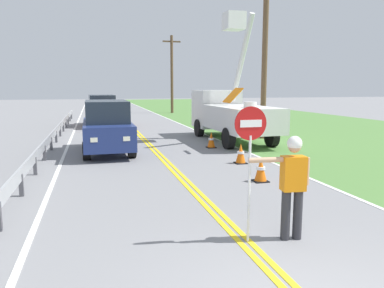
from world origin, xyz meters
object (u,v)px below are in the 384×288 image
Objects in this scene: flagger_worker at (292,181)px; utility_pole_near at (265,50)px; oncoming_suv_nearest at (107,126)px; stop_sign_paddle at (250,144)px; traffic_cone_tail at (211,140)px; utility_bucket_truck at (229,111)px; oncoming_suv_second at (102,110)px; utility_pole_mid at (172,73)px; traffic_cone_mid at (241,154)px; traffic_cone_lead at (261,170)px.

utility_pole_near is at bearing 66.51° from flagger_worker.
stop_sign_paddle is at bearing -78.39° from oncoming_suv_nearest.
utility_pole_near reaches higher than traffic_cone_tail.
oncoming_suv_second is at bearing 124.72° from utility_bucket_truck.
flagger_worker is 0.39× the size of oncoming_suv_nearest.
flagger_worker is 1.02m from stop_sign_paddle.
traffic_cone_mid is at bearing -96.55° from utility_pole_mid.
utility_bucket_truck is at bearing 51.86° from traffic_cone_tail.
oncoming_suv_nearest is at bearing -108.43° from utility_pole_mid.
traffic_cone_mid is (-3.54, -5.65, -4.15)m from utility_pole_near.
traffic_cone_mid is (1.65, 6.28, -0.71)m from flagger_worker.
utility_pole_mid reaches higher than stop_sign_paddle.
traffic_cone_tail is (4.37, -10.64, -0.72)m from oncoming_suv_second.
flagger_worker is 32.11m from utility_pole_mid.
traffic_cone_tail is at bearing 75.74° from stop_sign_paddle.
stop_sign_paddle reaches higher than traffic_cone_lead.
flagger_worker is 0.27× the size of utility_bucket_truck.
traffic_cone_tail is (-1.60, -2.03, -1.10)m from utility_bucket_truck.
utility_pole_near reaches higher than utility_bucket_truck.
utility_bucket_truck is at bearing 74.41° from flagger_worker.
stop_sign_paddle is at bearing -111.29° from traffic_cone_mid.
utility_pole_near is 12.29× the size of traffic_cone_mid.
utility_bucket_truck is at bearing 70.89° from stop_sign_paddle.
oncoming_suv_second is at bearing 95.38° from stop_sign_paddle.
traffic_cone_mid is at bearing -106.59° from utility_bucket_truck.
oncoming_suv_nearest is 6.61× the size of traffic_cone_tail.
traffic_cone_lead is at bearing -56.10° from oncoming_suv_nearest.
utility_bucket_truck is at bearing 73.41° from traffic_cone_mid.
utility_bucket_truck is at bearing -93.67° from utility_pole_mid.
traffic_cone_tail is (0.04, 3.47, 0.00)m from traffic_cone_mid.
stop_sign_paddle is (-0.76, 0.09, 0.66)m from flagger_worker.
utility_bucket_truck is 0.89× the size of utility_pole_mid.
flagger_worker is 0.78× the size of stop_sign_paddle.
utility_bucket_truck is 1.48× the size of oncoming_suv_nearest.
utility_pole_mid is (7.24, 11.25, 2.97)m from oncoming_suv_second.
oncoming_suv_second is (0.07, 10.67, 0.00)m from oncoming_suv_nearest.
traffic_cone_tail is at bearing -67.68° from oncoming_suv_second.
utility_pole_near is at bearing 63.33° from stop_sign_paddle.
traffic_cone_lead is (3.98, -5.92, -0.72)m from oncoming_suv_nearest.
utility_pole_near is 12.29× the size of traffic_cone_lead.
oncoming_suv_second is 6.67× the size of traffic_cone_lead.
oncoming_suv_nearest is (-6.03, -2.07, -0.37)m from utility_bucket_truck.
traffic_cone_tail is (0.46, 5.95, 0.00)m from traffic_cone_lead.
oncoming_suv_nearest reaches higher than traffic_cone_tail.
utility_pole_near is 5.84m from traffic_cone_tail.
traffic_cone_tail is at bearing -97.47° from utility_pole_mid.
oncoming_suv_nearest is (-1.98, 9.63, -0.65)m from stop_sign_paddle.
utility_pole_mid is at bearing 57.24° from oncoming_suv_second.
utility_bucket_truck reaches higher than oncoming_suv_second.
stop_sign_paddle is 3.33× the size of traffic_cone_tail.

